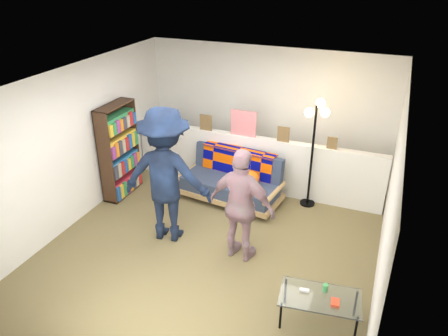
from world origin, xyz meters
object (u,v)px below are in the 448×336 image
at_px(bookshelf, 119,153).
at_px(person_left, 166,176).
at_px(futon_sofa, 232,181).
at_px(person_right, 242,206).
at_px(floor_lamp, 315,133).
at_px(coffee_table, 321,298).

bearing_deg(bookshelf, person_left, -31.34).
height_order(futon_sofa, person_right, person_right).
relative_size(bookshelf, person_left, 0.81).
bearing_deg(floor_lamp, futon_sofa, -164.49).
xyz_separation_m(futon_sofa, coffee_table, (1.92, -2.25, 0.01)).
xyz_separation_m(coffee_table, person_right, (-1.24, 0.82, 0.46)).
distance_m(futon_sofa, floor_lamp, 1.61).
distance_m(bookshelf, coffee_table, 4.19).
xyz_separation_m(coffee_table, floor_lamp, (-0.67, 2.60, 0.93)).
distance_m(futon_sofa, bookshelf, 1.98).
relative_size(floor_lamp, person_left, 0.91).
xyz_separation_m(futon_sofa, bookshelf, (-1.87, -0.51, 0.41)).
bearing_deg(futon_sofa, floor_lamp, 15.51).
relative_size(bookshelf, person_right, 1.00).
height_order(coffee_table, person_left, person_left).
height_order(person_left, person_right, person_left).
bearing_deg(person_left, coffee_table, 151.37).
distance_m(coffee_table, person_left, 2.65).
height_order(floor_lamp, person_right, floor_lamp).
xyz_separation_m(futon_sofa, person_right, (0.68, -1.43, 0.47)).
relative_size(coffee_table, person_right, 0.59).
bearing_deg(person_left, futon_sofa, -117.93).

